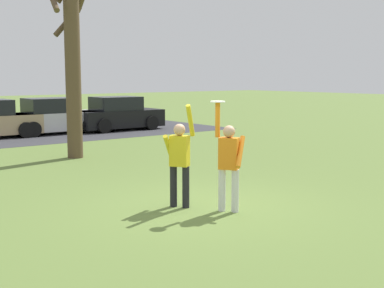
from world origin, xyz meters
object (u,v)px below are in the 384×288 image
(frisbee_disc, at_px, (218,102))
(parked_car_black, at_px, (118,115))
(bare_tree_tall, at_px, (73,57))
(person_catcher, at_px, (229,161))
(person_defender, at_px, (180,158))
(parked_car_silver, at_px, (53,117))

(frisbee_disc, bearing_deg, parked_car_black, 66.91)
(parked_car_black, bearing_deg, bare_tree_tall, -128.32)
(person_catcher, relative_size, frisbee_disc, 7.44)
(person_defender, relative_size, parked_car_silver, 0.50)
(frisbee_disc, height_order, parked_car_silver, frisbee_disc)
(frisbee_disc, xyz_separation_m, parked_car_black, (6.08, 14.26, -1.37))
(person_defender, bearing_deg, parked_car_silver, 134.10)
(person_catcher, height_order, bare_tree_tall, bare_tree_tall)
(person_catcher, bearing_deg, person_defender, 0.00)
(person_defender, xyz_separation_m, frisbee_disc, (0.41, -0.65, 1.11))
(person_defender, bearing_deg, frisbee_disc, -0.00)
(parked_car_black, distance_m, bare_tree_tall, 8.78)
(parked_car_black, relative_size, bare_tree_tall, 0.64)
(parked_car_silver, bearing_deg, person_catcher, -99.97)
(bare_tree_tall, bearing_deg, person_catcher, -94.49)
(frisbee_disc, xyz_separation_m, bare_tree_tall, (0.74, 7.72, 1.05))
(person_catcher, xyz_separation_m, person_defender, (-0.53, 0.84, -0.00))
(frisbee_disc, height_order, bare_tree_tall, bare_tree_tall)
(parked_car_black, height_order, bare_tree_tall, bare_tree_tall)
(person_catcher, height_order, person_defender, person_catcher)
(person_catcher, xyz_separation_m, parked_car_black, (5.96, 14.45, -0.25))
(parked_car_silver, distance_m, parked_car_black, 3.12)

